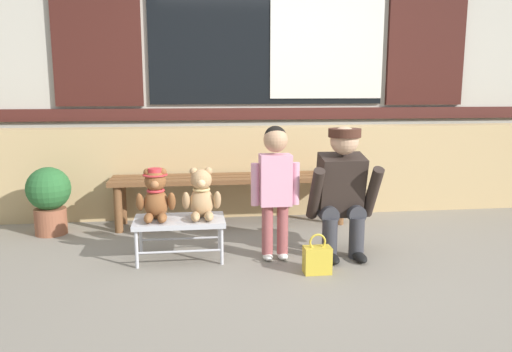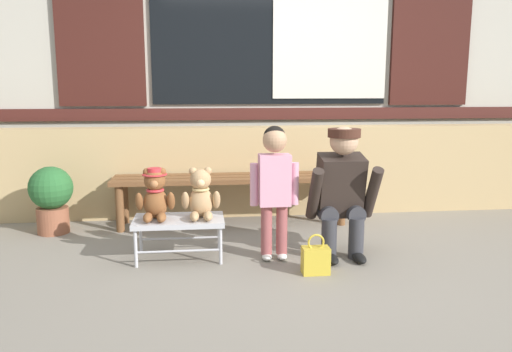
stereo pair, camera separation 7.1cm
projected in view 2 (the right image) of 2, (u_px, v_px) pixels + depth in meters
ground_plane at (306, 262)px, 3.54m from camera, size 60.00×60.00×0.00m
brick_low_wall at (276, 170)px, 4.86m from camera, size 7.17×0.25×0.85m
shop_facade at (270, 31)px, 5.13m from camera, size 7.31×0.26×3.57m
wooden_bench_long at (232, 183)px, 4.47m from camera, size 2.10×0.40×0.44m
small_display_bench at (179, 223)px, 3.57m from camera, size 0.64×0.36×0.30m
teddy_bear_with_hat at (155, 195)px, 3.52m from camera, size 0.28×0.27×0.36m
teddy_bear_plain at (201, 195)px, 3.55m from camera, size 0.28×0.26×0.36m
child_standing at (274, 178)px, 3.50m from camera, size 0.35×0.18×0.96m
adult_crouching at (342, 191)px, 3.61m from camera, size 0.50×0.49×0.95m
handbag_on_ground at (316, 260)px, 3.31m from camera, size 0.18×0.11×0.27m
potted_plant at (51, 196)px, 4.20m from camera, size 0.36×0.36×0.57m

